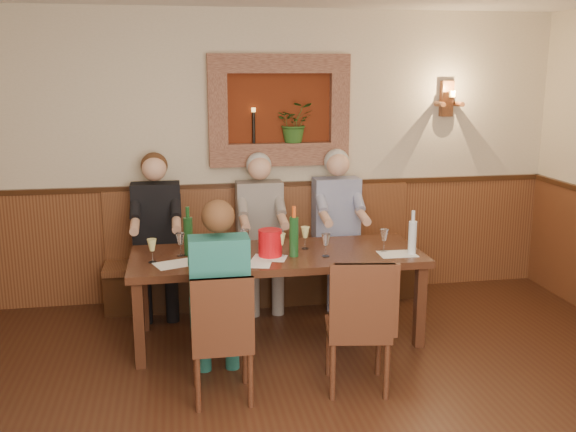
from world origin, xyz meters
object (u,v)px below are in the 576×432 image
at_px(wine_bottle_green_a, 294,236).
at_px(wine_bottle_green_b, 188,235).
at_px(chair_near_left, 222,362).
at_px(chair_near_right, 357,351).
at_px(spittoon_bucket, 270,243).
at_px(dining_table, 277,262).
at_px(person_bench_mid, 261,243).
at_px(bench, 262,268).
at_px(person_bench_right, 338,239).
at_px(person_bench_left, 158,247).
at_px(water_bottle, 412,237).
at_px(person_chair_front, 219,311).

height_order(wine_bottle_green_a, wine_bottle_green_b, wine_bottle_green_a).
height_order(chair_near_left, chair_near_right, chair_near_right).
distance_m(chair_near_right, spittoon_bucket, 1.17).
relative_size(dining_table, person_bench_mid, 1.63).
height_order(bench, person_bench_right, person_bench_right).
relative_size(person_bench_right, spittoon_bucket, 6.78).
bearing_deg(wine_bottle_green_a, person_bench_left, 139.64).
relative_size(chair_near_left, spittoon_bucket, 4.22).
height_order(bench, chair_near_left, bench).
height_order(bench, water_bottle, water_bottle).
bearing_deg(chair_near_right, dining_table, 122.30).
distance_m(person_bench_right, wine_bottle_green_b, 1.67).
bearing_deg(bench, person_bench_mid, -102.93).
distance_m(dining_table, chair_near_right, 1.13).
xyz_separation_m(person_bench_right, person_chair_front, (-1.27, -1.61, -0.04)).
relative_size(spittoon_bucket, wine_bottle_green_b, 0.55).
height_order(bench, person_bench_left, person_bench_left).
relative_size(person_bench_left, spittoon_bucket, 6.79).
relative_size(person_bench_left, wine_bottle_green_b, 3.71).
distance_m(person_bench_mid, person_chair_front, 1.69).
bearing_deg(dining_table, chair_near_left, -119.33).
bearing_deg(spittoon_bucket, wine_bottle_green_a, -11.31).
bearing_deg(chair_near_right, person_chair_front, 177.53).
xyz_separation_m(dining_table, chair_near_right, (0.42, -0.97, -0.39)).
height_order(person_bench_right, water_bottle, person_bench_right).
height_order(person_bench_mid, spittoon_bucket, person_bench_mid).
bearing_deg(person_bench_left, spittoon_bucket, -44.49).
xyz_separation_m(wine_bottle_green_a, wine_bottle_green_b, (-0.84, 0.19, -0.01)).
bearing_deg(bench, chair_near_left, -105.78).
bearing_deg(person_bench_left, chair_near_left, -75.60).
height_order(person_bench_mid, water_bottle, person_bench_mid).
distance_m(person_bench_left, spittoon_bucket, 1.32).
relative_size(bench, person_bench_left, 2.01).
xyz_separation_m(chair_near_left, person_bench_mid, (0.51, 1.79, 0.34)).
xyz_separation_m(person_chair_front, spittoon_bucket, (0.47, 0.70, 0.29)).
relative_size(dining_table, chair_near_right, 2.44).
distance_m(dining_table, person_bench_right, 1.11).
bearing_deg(bench, spittoon_bucket, -93.89).
distance_m(dining_table, spittoon_bucket, 0.21).
bearing_deg(bench, person_bench_right, -8.33).
height_order(dining_table, person_bench_right, person_bench_right).
xyz_separation_m(chair_near_right, wine_bottle_green_a, (-0.30, 0.86, 0.64)).
bearing_deg(person_bench_mid, chair_near_left, -105.95).
height_order(chair_near_left, person_bench_right, person_bench_right).
bearing_deg(chair_near_left, person_bench_left, 104.32).
distance_m(person_bench_right, wine_bottle_green_a, 1.17).
distance_m(person_chair_front, spittoon_bucket, 0.89).
relative_size(chair_near_right, spittoon_bucket, 4.47).
bearing_deg(spittoon_bucket, person_chair_front, -123.59).
bearing_deg(spittoon_bucket, person_bench_mid, 87.20).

